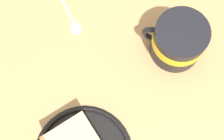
# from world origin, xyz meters

# --- Properties ---
(ground_plane) EXTENTS (1.28, 1.28, 0.03)m
(ground_plane) POSITION_xyz_m (0.00, 0.00, -0.02)
(ground_plane) COLOR tan
(tea_mug) EXTENTS (0.10, 0.12, 0.09)m
(tea_mug) POSITION_xyz_m (0.16, -0.04, 0.05)
(tea_mug) COLOR black
(tea_mug) RESTS_ON ground_plane
(teaspoon) EXTENTS (0.08, 0.12, 0.01)m
(teaspoon) POSITION_xyz_m (0.10, 0.16, 0.00)
(teaspoon) COLOR silver
(teaspoon) RESTS_ON ground_plane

